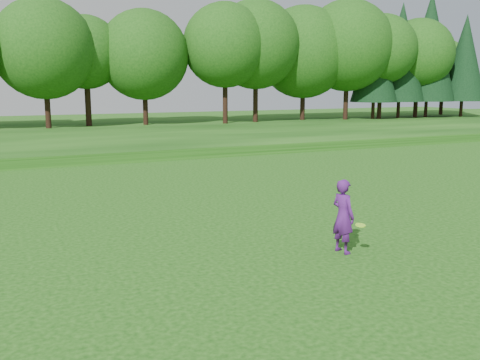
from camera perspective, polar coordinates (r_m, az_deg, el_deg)
name	(u,v)px	position (r m, az deg, el deg)	size (l,w,h in m)	color
ground	(319,274)	(12.36, 8.39, -9.90)	(140.00, 140.00, 0.00)	#12410C
berm	(81,135)	(44.30, -16.62, 4.66)	(130.00, 30.00, 0.60)	#12410C
walking_path	(120,161)	(30.64, -12.63, 2.03)	(130.00, 1.60, 0.04)	gray
treeline	(68,37)	(48.25, -17.84, 14.29)	(104.00, 7.00, 15.00)	#164510
woman	(343,216)	(13.73, 10.95, -3.81)	(0.56, 1.02, 1.89)	#50186E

